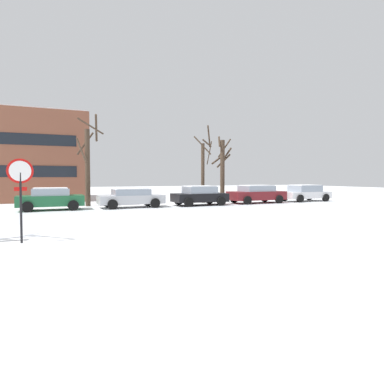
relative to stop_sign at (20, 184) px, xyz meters
name	(u,v)px	position (x,y,z in m)	size (l,w,h in m)	color
ground_plane	(68,231)	(1.42, 1.99, -1.83)	(120.00, 120.00, 0.00)	white
road_surface	(64,220)	(1.42, 5.38, -1.82)	(80.00, 8.78, 0.00)	silver
stop_sign	(20,184)	(0.00, 0.00, 0.00)	(0.75, 0.17, 2.60)	black
parked_car_green	(51,199)	(0.84, 10.91, -1.11)	(3.89, 2.04, 1.39)	#1E6038
parked_car_silver	(131,197)	(5.83, 10.79, -1.15)	(4.33, 2.09, 1.30)	silver
parked_car_black	(200,195)	(10.81, 10.64, -1.10)	(3.92, 2.17, 1.42)	black
parked_car_maroon	(256,194)	(15.80, 10.81, -1.09)	(4.53, 2.19, 1.42)	maroon
parked_car_white	(305,193)	(20.78, 10.99, -1.11)	(4.25, 2.21, 1.40)	white
tree_far_left	(88,163)	(3.29, 13.02, 1.24)	(1.80, 1.77, 6.37)	#423326
tree_far_right	(222,168)	(14.34, 13.79, 1.01)	(1.70, 1.28, 5.52)	#423326
tree_far_mid	(203,168)	(12.10, 12.77, 0.94)	(1.70, 1.45, 6.09)	#423326
building_far_left	(24,158)	(-1.34, 23.19, 1.97)	(10.51, 11.20, 7.59)	brown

